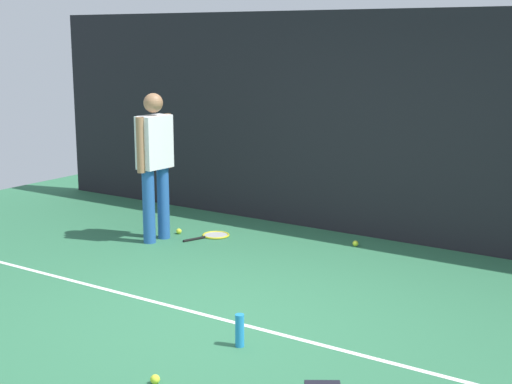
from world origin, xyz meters
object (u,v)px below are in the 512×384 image
tennis_player (155,158)px  tennis_ball_near_player (355,243)px  tennis_ball_by_fence (179,231)px  tennis_racket (214,235)px  water_bottle (240,330)px  tennis_ball_mid_court (155,379)px

tennis_player → tennis_ball_near_player: size_ratio=25.76×
tennis_player → tennis_ball_by_fence: tennis_player is taller
tennis_racket → tennis_ball_near_player: (1.58, 0.55, 0.02)m
tennis_racket → tennis_ball_by_fence: tennis_ball_by_fence is taller
water_bottle → tennis_ball_near_player: bearing=99.6°
tennis_player → tennis_racket: tennis_player is taller
tennis_ball_mid_court → tennis_ball_near_player: bearing=95.8°
tennis_racket → tennis_ball_mid_court: tennis_ball_mid_court is taller
tennis_ball_near_player → tennis_ball_mid_court: bearing=-84.2°
tennis_racket → tennis_ball_mid_court: 3.82m
tennis_ball_near_player → tennis_ball_mid_court: size_ratio=1.00×
tennis_ball_near_player → water_bottle: 3.03m
tennis_ball_mid_court → tennis_player: bearing=131.1°
tennis_ball_mid_court → tennis_racket: bearing=121.0°
tennis_racket → tennis_ball_near_player: bearing=-51.3°
tennis_player → tennis_ball_near_player: 2.47m
tennis_player → water_bottle: size_ratio=6.60×
tennis_ball_near_player → tennis_ball_by_fence: same height
tennis_racket → tennis_ball_mid_court: size_ratio=9.64×
tennis_ball_by_fence → water_bottle: size_ratio=0.26×
tennis_racket → water_bottle: water_bottle is taller
tennis_ball_near_player → water_bottle: bearing=-80.4°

